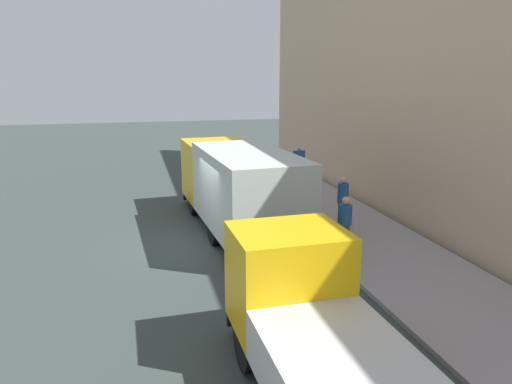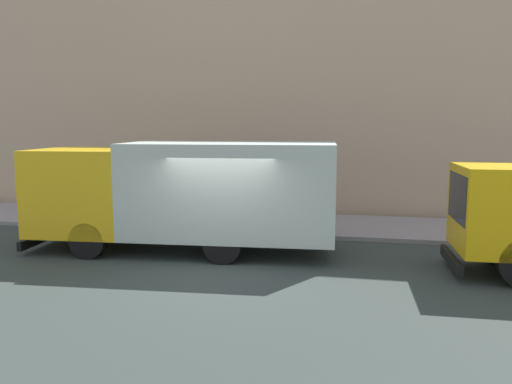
{
  "view_description": "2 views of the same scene",
  "coord_description": "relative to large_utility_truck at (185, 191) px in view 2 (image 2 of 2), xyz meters",
  "views": [
    {
      "loc": [
        -2.12,
        -13.68,
        5.06
      ],
      "look_at": [
        1.57,
        0.69,
        1.39
      ],
      "focal_mm": 33.47,
      "sensor_mm": 36.0,
      "label": 1
    },
    {
      "loc": [
        -10.95,
        -3.04,
        3.27
      ],
      "look_at": [
        1.76,
        -0.47,
        1.5
      ],
      "focal_mm": 34.95,
      "sensor_mm": 36.0,
      "label": 2
    }
  ],
  "objects": [
    {
      "name": "pedestrian_walking",
      "position": [
        3.38,
        -0.87,
        -0.57
      ],
      "size": [
        0.46,
        0.46,
        1.67
      ],
      "rotation": [
        0.0,
        0.0,
        4.38
      ],
      "color": "#232327",
      "rests_on": "sidewalk"
    },
    {
      "name": "building_facade",
      "position": [
        5.9,
        -1.26,
        3.33
      ],
      "size": [
        0.5,
        30.0,
        9.81
      ],
      "primitive_type": "cube",
      "color": "#CEAE8B",
      "rests_on": "ground"
    },
    {
      "name": "ground",
      "position": [
        -1.08,
        -1.26,
        -1.57
      ],
      "size": [
        80.0,
        80.0,
        0.0
      ],
      "primitive_type": "plane",
      "color": "#36403C"
    },
    {
      "name": "street_sign_post",
      "position": [
        2.37,
        0.67,
        -0.01
      ],
      "size": [
        0.44,
        0.08,
        2.42
      ],
      "color": "#4C5156",
      "rests_on": "sidewalk"
    },
    {
      "name": "large_utility_truck",
      "position": [
        0.0,
        0.0,
        0.0
      ],
      "size": [
        2.89,
        7.94,
        2.8
      ],
      "rotation": [
        0.0,
        0.0,
        0.06
      ],
      "color": "yellow",
      "rests_on": "ground"
    },
    {
      "name": "traffic_cone_orange",
      "position": [
        2.62,
        4.78,
        -1.1
      ],
      "size": [
        0.48,
        0.48,
        0.69
      ],
      "primitive_type": "cone",
      "color": "orange",
      "rests_on": "sidewalk"
    },
    {
      "name": "sidewalk",
      "position": [
        3.66,
        -1.26,
        -1.51
      ],
      "size": [
        3.48,
        30.0,
        0.12
      ],
      "primitive_type": "cube",
      "color": "#999196",
      "rests_on": "ground"
    },
    {
      "name": "pedestrian_standing",
      "position": [
        2.44,
        -3.11,
        -0.6
      ],
      "size": [
        0.48,
        0.48,
        1.62
      ],
      "rotation": [
        0.0,
        0.0,
        2.77
      ],
      "color": "brown",
      "rests_on": "sidewalk"
    }
  ]
}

